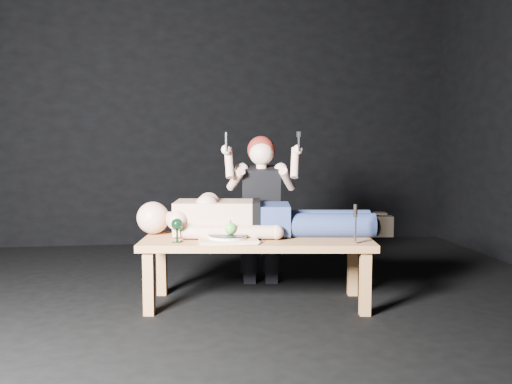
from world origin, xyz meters
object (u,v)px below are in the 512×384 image
Objects in this scene: serving_tray at (228,240)px; lying_man at (264,214)px; goblet at (177,230)px; kneeling_woman at (261,209)px; table at (257,271)px; carving_knife at (355,224)px.

lying_man is at bearing 39.49° from serving_tray.
goblet is (-0.59, -0.21, -0.07)m from lying_man.
goblet is at bearing -129.27° from kneeling_woman.
lying_man is 0.37m from serving_tray.
kneeling_woman is 3.15× the size of serving_tray.
goblet is (-0.62, -0.61, -0.05)m from kneeling_woman.
table is 6.09× the size of carving_knife.
lying_man is 1.39× the size of kneeling_woman.
table is 0.39m from lying_man.
lying_man reaches higher than serving_tray.
kneeling_woman is 0.71m from serving_tray.
goblet reaches higher than table.
goblet is at bearing 177.11° from serving_tray.
lying_man is 4.38× the size of serving_tray.
goblet is 0.62× the size of carving_knife.
lying_man is 0.63m from goblet.
carving_knife is at bearing -53.32° from kneeling_woman.
carving_knife is at bearing -10.36° from goblet.
serving_tray is at bearing 174.77° from carving_knife.
lying_man is at bearing 69.11° from table.
kneeling_woman is 4.70× the size of carving_knife.
goblet is at bearing -162.61° from table.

